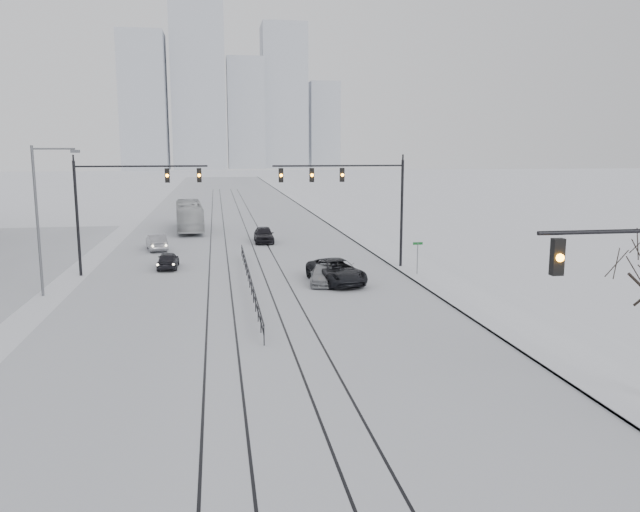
% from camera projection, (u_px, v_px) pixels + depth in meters
% --- Properties ---
extents(road, '(22.00, 260.00, 0.02)m').
position_uv_depth(road, '(235.00, 229.00, 69.02)').
color(road, silver).
rests_on(road, ground).
extents(sidewalk_east, '(5.00, 260.00, 0.16)m').
position_uv_depth(sidewalk_east, '(354.00, 226.00, 71.19)').
color(sidewalk_east, white).
rests_on(sidewalk_east, ground).
extents(curb, '(0.10, 260.00, 0.12)m').
position_uv_depth(curb, '(333.00, 227.00, 70.80)').
color(curb, gray).
rests_on(curb, ground).
extents(tram_rails, '(5.30, 180.00, 0.01)m').
position_uv_depth(tram_rails, '(243.00, 261.00, 49.57)').
color(tram_rails, black).
rests_on(tram_rails, ground).
extents(skyline, '(96.00, 48.00, 72.00)m').
position_uv_depth(skyline, '(230.00, 98.00, 272.27)').
color(skyline, '#ABB1BB').
rests_on(skyline, ground).
extents(traffic_mast_ne, '(9.60, 0.37, 8.00)m').
position_uv_depth(traffic_mast_ne, '(358.00, 191.00, 45.05)').
color(traffic_mast_ne, black).
rests_on(traffic_mast_ne, ground).
extents(traffic_mast_nw, '(9.10, 0.37, 8.00)m').
position_uv_depth(traffic_mast_nw, '(121.00, 196.00, 43.36)').
color(traffic_mast_nw, black).
rests_on(traffic_mast_nw, ground).
extents(street_light_west, '(2.73, 0.25, 9.00)m').
position_uv_depth(street_light_west, '(42.00, 210.00, 36.99)').
color(street_light_west, '#595B60').
rests_on(street_light_west, ground).
extents(median_fence, '(0.06, 24.00, 1.00)m').
position_uv_depth(median_fence, '(250.00, 280.00, 39.77)').
color(median_fence, black).
rests_on(median_fence, ground).
extents(street_sign, '(0.70, 0.06, 2.40)m').
position_uv_depth(street_sign, '(418.00, 253.00, 43.44)').
color(street_sign, '#595B60').
rests_on(street_sign, ground).
extents(sedan_sb_inner, '(1.52, 3.69, 1.25)m').
position_uv_depth(sedan_sb_inner, '(168.00, 260.00, 46.22)').
color(sedan_sb_inner, black).
rests_on(sedan_sb_inner, ground).
extents(sedan_sb_outer, '(2.30, 4.46, 1.40)m').
position_uv_depth(sedan_sb_outer, '(157.00, 242.00, 54.61)').
color(sedan_sb_outer, gray).
rests_on(sedan_sb_outer, ground).
extents(sedan_nb_front, '(3.68, 6.07, 1.57)m').
position_uv_depth(sedan_nb_front, '(336.00, 272.00, 41.16)').
color(sedan_nb_front, black).
rests_on(sedan_nb_front, ground).
extents(sedan_nb_right, '(2.44, 4.45, 1.22)m').
position_uv_depth(sedan_nb_right, '(323.00, 275.00, 41.06)').
color(sedan_nb_right, gray).
rests_on(sedan_nb_right, ground).
extents(sedan_nb_far, '(1.86, 4.48, 1.52)m').
position_uv_depth(sedan_nb_far, '(264.00, 235.00, 59.03)').
color(sedan_nb_far, black).
rests_on(sedan_nb_far, ground).
extents(box_truck, '(3.39, 11.59, 3.19)m').
position_uv_depth(box_truck, '(189.00, 216.00, 67.25)').
color(box_truck, '#B6B9BA').
rests_on(box_truck, ground).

